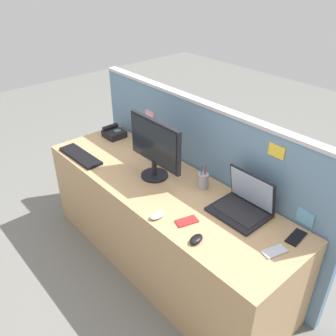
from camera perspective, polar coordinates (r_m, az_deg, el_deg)
name	(u,v)px	position (r m, az deg, el deg)	size (l,w,h in m)	color
ground_plane	(163,260)	(3.04, -0.73, -14.38)	(10.00, 10.00, 0.00)	slate
desk	(163,225)	(2.79, -0.78, -9.02)	(2.14, 0.67, 0.74)	tan
cubicle_divider	(199,178)	(2.84, 4.96, -1.61)	(2.28, 0.08, 1.27)	#6084A3
desktop_monitor	(155,146)	(2.54, -2.11, 3.53)	(0.51, 0.20, 0.44)	black
laptop	(244,203)	(2.33, 11.91, -5.43)	(0.34, 0.28, 0.26)	black
desk_phone	(114,133)	(3.26, -8.54, 5.49)	(0.17, 0.16, 0.10)	black
keyboard_main	(80,156)	(2.99, -13.66, 1.87)	(0.45, 0.14, 0.02)	black
computer_mouse_right_hand	(196,239)	(2.10, 4.47, -11.15)	(0.06, 0.10, 0.03)	black
computer_mouse_left_hand	(157,216)	(2.26, -1.78, -7.51)	(0.06, 0.10, 0.03)	silver
pen_cup	(203,181)	(2.52, 5.56, -1.99)	(0.08, 0.08, 0.19)	#99999E
cell_phone_silver_slab	(274,251)	(2.13, 16.47, -12.52)	(0.07, 0.14, 0.01)	#B7BAC1
cell_phone_red_case	(187,221)	(2.24, 2.97, -8.39)	(0.07, 0.14, 0.01)	#B22323
cell_phone_black_slab	(296,237)	(2.25, 19.57, -10.26)	(0.07, 0.15, 0.01)	black
tv_remote	(143,144)	(3.09, -4.00, 3.75)	(0.04, 0.17, 0.02)	black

